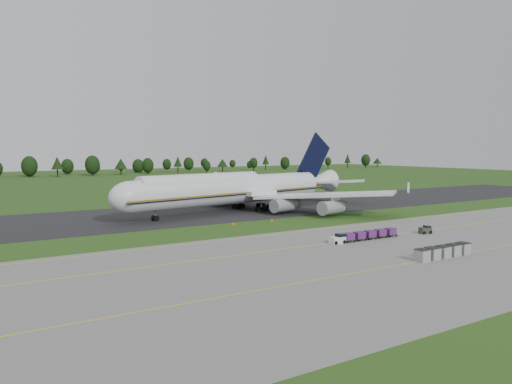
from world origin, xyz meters
TOP-DOWN VIEW (x-y plane):
  - ground at (0.00, 0.00)m, footprint 600.00×600.00m
  - apron at (0.00, -34.00)m, footprint 300.00×52.00m
  - taxiway at (0.00, 28.00)m, footprint 300.00×40.00m
  - apron_markings at (0.00, -26.98)m, footprint 300.00×30.20m
  - tree_line at (-15.62, 219.82)m, footprint 524.82×22.44m
  - aircraft at (6.35, 24.28)m, footprint 76.11×72.58m
  - baggage_train at (5.51, -23.15)m, footprint 15.58×1.65m
  - utility_cart at (20.50, -24.64)m, footprint 2.42×1.71m
  - uld_row at (5.43, -40.23)m, footprint 11.44×1.84m
  - edge_markers at (-1.02, 4.23)m, footprint 10.47×0.30m

SIDE VIEW (x-z plane):
  - ground at x=0.00m, z-range 0.00..0.00m
  - apron at x=0.00m, z-range 0.00..0.06m
  - taxiway at x=0.00m, z-range 0.00..0.08m
  - apron_markings at x=0.00m, z-range 0.06..0.07m
  - edge_markers at x=-1.02m, z-range -0.03..0.57m
  - utility_cart at x=20.50m, z-range 0.05..1.27m
  - baggage_train at x=5.51m, z-range 0.12..1.71m
  - uld_row at x=5.43m, z-range 0.07..1.89m
  - aircraft at x=6.35m, z-range -4.57..16.73m
  - tree_line at x=-15.62m, z-range 0.35..12.22m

